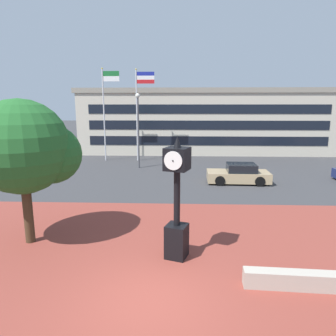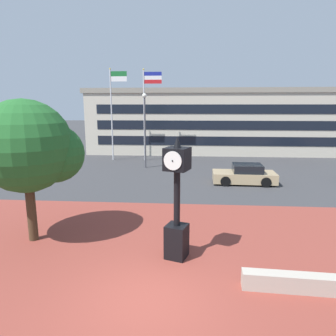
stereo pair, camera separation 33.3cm
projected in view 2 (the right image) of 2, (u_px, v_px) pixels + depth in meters
name	position (u px, v px, depth m)	size (l,w,h in m)	color
ground_plane	(145.00, 299.00, 8.04)	(200.00, 200.00, 0.00)	#38383A
plaza_brick_paving	(154.00, 261.00, 10.01)	(44.00, 12.03, 0.01)	brown
planter_wall	(302.00, 283.00, 8.31)	(3.20, 0.40, 0.50)	#ADA393
street_clock	(177.00, 204.00, 9.90)	(0.91, 0.93, 4.07)	black
plaza_tree	(32.00, 148.00, 11.01)	(3.60, 3.35, 5.26)	#42301E
car_street_near	(245.00, 175.00, 19.95)	(4.08, 2.01, 1.28)	tan
flagpole_primary	(113.00, 107.00, 27.84)	(1.58, 0.14, 8.32)	silver
flagpole_secondary	(146.00, 107.00, 27.61)	(1.68, 0.14, 8.25)	silver
civic_building	(211.00, 120.00, 36.58)	(26.97, 13.63, 6.76)	beige
street_lamp_post	(145.00, 122.00, 24.42)	(0.36, 0.36, 5.98)	#4C4C51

